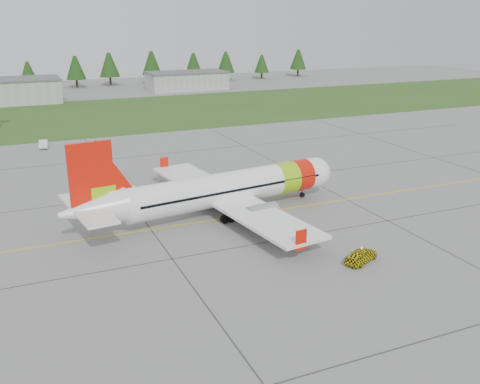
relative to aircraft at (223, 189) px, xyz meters
name	(u,v)px	position (x,y,z in m)	size (l,w,h in m)	color
ground	(310,234)	(5.98, -9.47, -2.96)	(320.00, 320.00, 0.00)	gray
aircraft	(223,189)	(0.00, 0.00, 0.00)	(33.74, 31.37, 10.25)	white
follow_me_car	(362,243)	(6.90, -17.10, -1.00)	(1.58, 1.33, 3.91)	yellow
service_van	(43,136)	(-16.63, 43.08, -0.92)	(1.42, 1.34, 4.07)	silver
grass_strip	(134,113)	(5.98, 72.53, -2.94)	(320.00, 50.00, 0.03)	#30561E
taxi_guideline	(275,210)	(5.98, -1.47, -2.94)	(120.00, 0.25, 0.02)	gold
hangar_east	(187,81)	(30.98, 108.53, -0.36)	(24.00, 12.00, 5.20)	#A8A8A3
treeline	(95,71)	(5.98, 128.53, 2.04)	(160.00, 8.00, 10.00)	#1C3F14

